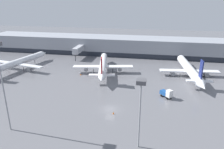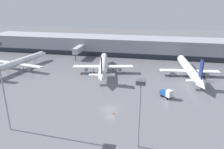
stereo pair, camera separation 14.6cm
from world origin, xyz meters
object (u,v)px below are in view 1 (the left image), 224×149
at_px(parked_jet_0, 190,70).
at_px(traffic_cone_1, 113,113).
at_px(traffic_cone_2, 81,74).
at_px(service_truck_2, 167,93).
at_px(parked_jet_2, 103,66).
at_px(parked_jet_1, 17,63).
at_px(apron_light_mast_1, 141,94).

height_order(parked_jet_0, traffic_cone_1, parked_jet_0).
bearing_deg(traffic_cone_2, parked_jet_0, 9.61).
xyz_separation_m(service_truck_2, traffic_cone_1, (-14.15, -12.80, -1.18)).
xyz_separation_m(traffic_cone_1, traffic_cone_2, (-18.30, 27.35, 0.03)).
bearing_deg(parked_jet_2, service_truck_2, -138.82).
distance_m(parked_jet_1, traffic_cone_1, 54.62).
bearing_deg(traffic_cone_1, traffic_cone_2, 123.78).
distance_m(service_truck_2, apron_light_mast_1, 27.87).
xyz_separation_m(parked_jet_2, traffic_cone_2, (-8.10, -4.16, -2.81)).
distance_m(parked_jet_0, service_truck_2, 23.59).
height_order(parked_jet_1, parked_jet_2, parked_jet_2).
bearing_deg(traffic_cone_1, parked_jet_1, 148.60).
height_order(parked_jet_1, traffic_cone_2, parked_jet_1).
bearing_deg(apron_light_mast_1, parked_jet_1, 143.12).
bearing_deg(traffic_cone_1, service_truck_2, 42.13).
xyz_separation_m(traffic_cone_1, apron_light_mast_1, (7.50, -12.14, 11.68)).
distance_m(traffic_cone_2, apron_light_mast_1, 48.59).
bearing_deg(parked_jet_1, apron_light_mast_1, -115.38).
xyz_separation_m(parked_jet_2, service_truck_2, (24.35, -18.71, -1.67)).
bearing_deg(parked_jet_2, traffic_cone_2, 105.92).
relative_size(traffic_cone_1, traffic_cone_2, 0.91).
height_order(parked_jet_2, traffic_cone_1, parked_jet_2).
height_order(parked_jet_1, apron_light_mast_1, apron_light_mast_1).
height_order(parked_jet_1, service_truck_2, parked_jet_1).
xyz_separation_m(parked_jet_0, traffic_cone_1, (-23.50, -34.43, -2.31)).
bearing_deg(traffic_cone_2, service_truck_2, -24.15).
xyz_separation_m(parked_jet_0, traffic_cone_2, (-41.80, -7.08, -2.28)).
relative_size(parked_jet_0, parked_jet_1, 1.04).
xyz_separation_m(service_truck_2, traffic_cone_2, (-32.45, 14.55, -1.14)).
distance_m(parked_jet_2, traffic_cone_2, 9.54).
bearing_deg(service_truck_2, parked_jet_2, -171.09).
bearing_deg(apron_light_mast_1, service_truck_2, 75.07).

